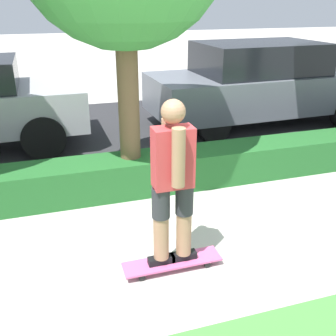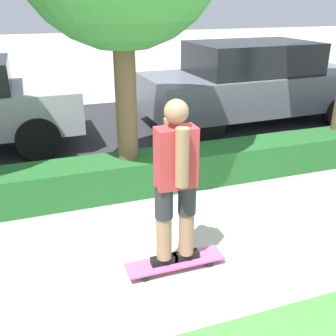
{
  "view_description": "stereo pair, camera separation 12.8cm",
  "coord_description": "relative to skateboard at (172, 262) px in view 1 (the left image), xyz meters",
  "views": [
    {
      "loc": [
        -1.33,
        -3.22,
        2.46
      ],
      "look_at": [
        -0.13,
        0.6,
        0.73
      ],
      "focal_mm": 42.0,
      "sensor_mm": 36.0,
      "label": 1
    },
    {
      "loc": [
        -1.45,
        -3.18,
        2.46
      ],
      "look_at": [
        -0.13,
        0.6,
        0.73
      ],
      "focal_mm": 42.0,
      "sensor_mm": 36.0,
      "label": 2
    }
  ],
  "objects": [
    {
      "name": "skateboard",
      "position": [
        0.0,
        0.0,
        0.0
      ],
      "size": [
        0.98,
        0.24,
        0.09
      ],
      "color": "#DB5B93",
      "rests_on": "ground_plane"
    },
    {
      "name": "skater_person",
      "position": [
        0.0,
        -0.0,
        0.87
      ],
      "size": [
        0.49,
        0.41,
        1.61
      ],
      "color": "black",
      "rests_on": "skateboard"
    },
    {
      "name": "street_asphalt",
      "position": [
        0.34,
        4.39,
        -0.07
      ],
      "size": [
        13.5,
        5.0,
        0.01
      ],
      "color": "#2D2D30",
      "rests_on": "ground_plane"
    },
    {
      "name": "ground_plane",
      "position": [
        0.34,
        0.19,
        -0.07
      ],
      "size": [
        60.0,
        60.0,
        0.0
      ],
      "primitive_type": "plane",
      "color": "#BCB7AD"
    },
    {
      "name": "hedge_row",
      "position": [
        0.34,
        1.79,
        0.18
      ],
      "size": [
        13.5,
        0.6,
        0.5
      ],
      "color": "#236028",
      "rests_on": "ground_plane"
    },
    {
      "name": "parked_car_middle",
      "position": [
        3.32,
        4.24,
        0.77
      ],
      "size": [
        4.78,
        2.04,
        1.66
      ],
      "rotation": [
        0.0,
        0.0,
        0.03
      ],
      "color": "slate",
      "rests_on": "ground_plane"
    }
  ]
}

